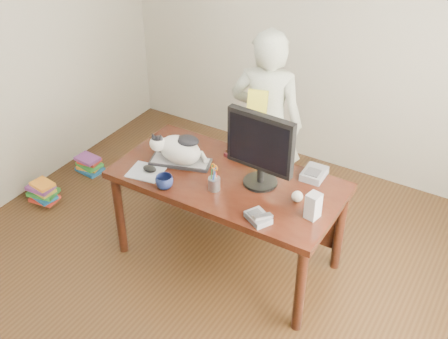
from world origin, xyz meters
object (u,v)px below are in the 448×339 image
cat (178,149)px  book_pile_a (43,192)px  book_pile_b (89,164)px  speaker (313,206)px  book_stack (241,153)px  person (266,124)px  keyboard (180,162)px  calculator (314,174)px  monitor (260,146)px  pen_cup (214,182)px  baseball (297,196)px  phone (259,217)px  mouse (150,169)px  coffee_mug (164,182)px  desk (233,189)px

cat → book_pile_a: (-1.35, -0.18, -0.79)m
book_pile_b → speaker: bearing=-10.5°
book_stack → person: size_ratio=0.14×
keyboard → book_stack: (0.33, 0.30, 0.02)m
speaker → calculator: bearing=123.0°
cat → book_pile_b: cat is taller
monitor → calculator: size_ratio=2.71×
monitor → calculator: monitor is taller
keyboard → book_pile_b: size_ratio=1.80×
pen_cup → baseball: bearing=17.6°
keyboard → book_stack: 0.45m
pen_cup → baseball: 0.56m
pen_cup → book_stack: pen_cup is taller
keyboard → pen_cup: bearing=-39.1°
monitor → baseball: bearing=-3.7°
keyboard → speaker: size_ratio=2.65×
keyboard → phone: size_ratio=2.37×
speaker → baseball: 0.19m
pen_cup → speaker: bearing=5.7°
monitor → book_stack: 0.46m
person → mouse: bearing=51.1°
speaker → book_pile_a: 2.54m
person → monitor: bearing=98.7°
keyboard → person: bearing=50.2°
book_stack → book_pile_b: bearing=-176.5°
keyboard → baseball: 0.91m
mouse → coffee_mug: size_ratio=0.98×
mouse → speaker: speaker is taller
mouse → baseball: baseball is taller
pen_cup → book_pile_b: size_ratio=0.81×
pen_cup → speaker: size_ratio=1.19×
person → calculator: bearing=129.5°
cat → baseball: bearing=-16.3°
pen_cup → coffee_mug: (-0.30, -0.16, -0.01)m
desk → monitor: monitor is taller
pen_cup → cat: bearing=160.6°
monitor → book_pile_b: (-1.94, 0.31, -0.98)m
mouse → calculator: 1.15m
keyboard → book_pile_b: (-1.33, 0.37, -0.69)m
keyboard → book_stack: book_stack is taller
coffee_mug → phone: 0.71m
desk → coffee_mug: 0.54m
cat → pen_cup: size_ratio=1.99×
keyboard → cat: (-0.01, -0.01, 0.11)m
speaker → person: (-0.76, 0.84, -0.05)m
phone → calculator: bearing=108.8°
mouse → coffee_mug: coffee_mug is taller
monitor → speaker: 0.52m
desk → book_pile_a: (-1.75, -0.28, -0.51)m
monitor → book_stack: (-0.28, 0.24, -0.27)m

